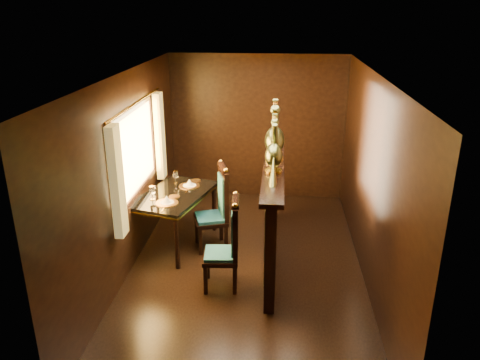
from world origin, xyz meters
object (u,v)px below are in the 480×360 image
Objects in this scene: dining_table at (175,198)px; peacock_right at (275,129)px; chair_right at (219,205)px; chair_left at (230,241)px; peacock_left at (274,145)px.

dining_table is 1.75m from peacock_right.
chair_right is at bearing 13.69° from dining_table.
peacock_left reaches higher than chair_left.
chair_left is 0.95× the size of chair_right.
dining_table is 1.79× the size of peacock_right.
chair_right is 1.48× the size of peacock_right.
peacock_left is 0.48m from peacock_right.
chair_left is (0.88, -1.02, -0.10)m from dining_table.
peacock_left is at bearing -90.00° from peacock_right.
peacock_right reaches higher than peacock_left.
dining_table is 1.35m from chair_left.
peacock_left is (0.75, -0.60, 1.05)m from chair_right.
peacock_left is (0.49, 0.39, 1.08)m from chair_left.
peacock_left is at bearing -8.58° from dining_table.
peacock_left is 0.82× the size of peacock_right.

